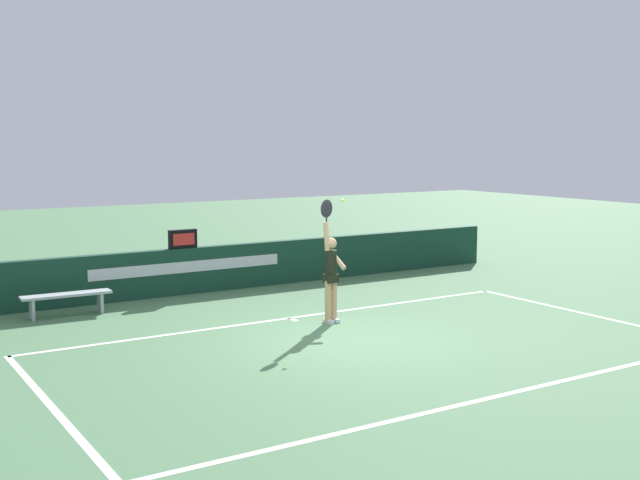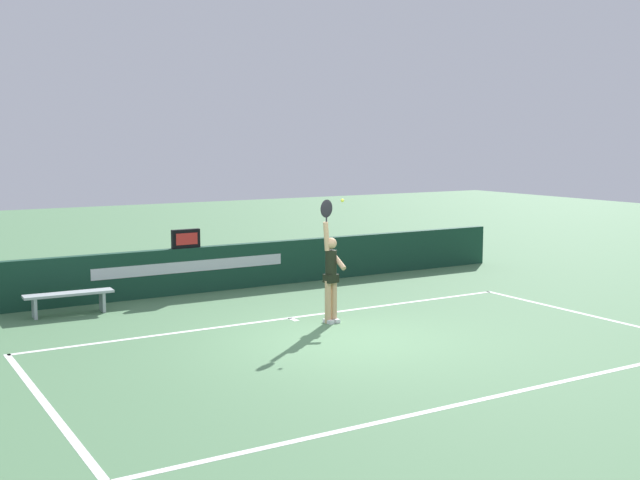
{
  "view_description": "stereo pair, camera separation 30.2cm",
  "coord_description": "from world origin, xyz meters",
  "px_view_note": "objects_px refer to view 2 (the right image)",
  "views": [
    {
      "loc": [
        -7.58,
        -11.22,
        3.47
      ],
      "look_at": [
        0.32,
        1.36,
        1.59
      ],
      "focal_mm": 44.65,
      "sensor_mm": 36.0,
      "label": 1
    },
    {
      "loc": [
        -7.33,
        -11.38,
        3.47
      ],
      "look_at": [
        0.32,
        1.36,
        1.59
      ],
      "focal_mm": 44.65,
      "sensor_mm": 36.0,
      "label": 2
    }
  ],
  "objects_px": {
    "speed_display": "(186,239)",
    "tennis_ball": "(342,200)",
    "courtside_bench_near": "(69,297)",
    "tennis_player": "(331,272)"
  },
  "relations": [
    {
      "from": "speed_display",
      "to": "tennis_ball",
      "type": "xyz_separation_m",
      "value": [
        1.48,
        -4.22,
        1.08
      ]
    },
    {
      "from": "speed_display",
      "to": "tennis_ball",
      "type": "height_order",
      "value": "tennis_ball"
    },
    {
      "from": "courtside_bench_near",
      "to": "tennis_player",
      "type": "bearing_deg",
      "value": -38.36
    },
    {
      "from": "tennis_ball",
      "to": "courtside_bench_near",
      "type": "relative_size",
      "value": 0.04
    },
    {
      "from": "speed_display",
      "to": "tennis_player",
      "type": "xyz_separation_m",
      "value": [
        1.28,
        -4.13,
        -0.28
      ]
    },
    {
      "from": "speed_display",
      "to": "tennis_ball",
      "type": "bearing_deg",
      "value": -70.71
    },
    {
      "from": "tennis_player",
      "to": "courtside_bench_near",
      "type": "bearing_deg",
      "value": 141.64
    },
    {
      "from": "tennis_ball",
      "to": "courtside_bench_near",
      "type": "distance_m",
      "value": 5.81
    },
    {
      "from": "speed_display",
      "to": "courtside_bench_near",
      "type": "relative_size",
      "value": 0.37
    },
    {
      "from": "speed_display",
      "to": "tennis_player",
      "type": "relative_size",
      "value": 0.27
    }
  ]
}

